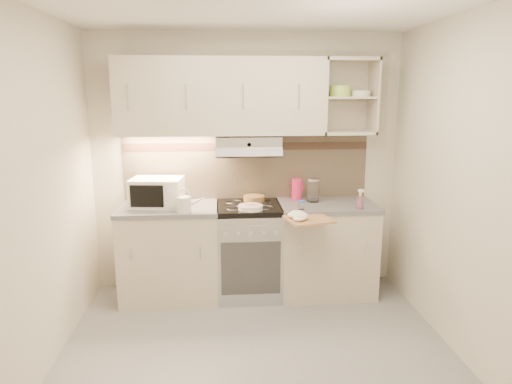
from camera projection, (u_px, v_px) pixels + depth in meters
ground at (258, 356)px, 3.42m from camera, size 3.00×3.00×0.00m
room_shell at (255, 135)px, 3.43m from camera, size 3.04×2.84×2.52m
base_cabinet_left at (170, 254)px, 4.34m from camera, size 0.90×0.60×0.86m
worktop_left at (168, 208)px, 4.24m from camera, size 0.92×0.62×0.04m
base_cabinet_right at (325, 250)px, 4.45m from camera, size 0.90×0.60×0.86m
worktop_right at (327, 205)px, 4.36m from camera, size 0.92×0.62×0.04m
electric_range at (249, 250)px, 4.39m from camera, size 0.60×0.60×0.90m
microwave at (157, 192)px, 4.23m from camera, size 0.50×0.39×0.26m
watering_can at (185, 204)px, 4.02m from camera, size 0.25×0.13×0.21m
plate_stack at (251, 207)px, 4.12m from camera, size 0.22×0.22×0.05m
bread_loaf at (254, 198)px, 4.45m from camera, size 0.21×0.21×0.05m
pink_pitcher at (297, 189)px, 4.51m from camera, size 0.11×0.11×0.21m
glass_jar at (313, 190)px, 4.40m from camera, size 0.12×0.12×0.23m
spice_jar at (301, 205)px, 4.12m from camera, size 0.06×0.06×0.08m
spray_bottle at (360, 201)px, 4.14m from camera, size 0.07×0.07×0.19m
cutting_board at (309, 219)px, 3.91m from camera, size 0.43×0.41×0.02m
dish_towel at (305, 215)px, 3.87m from camera, size 0.31×0.28×0.08m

